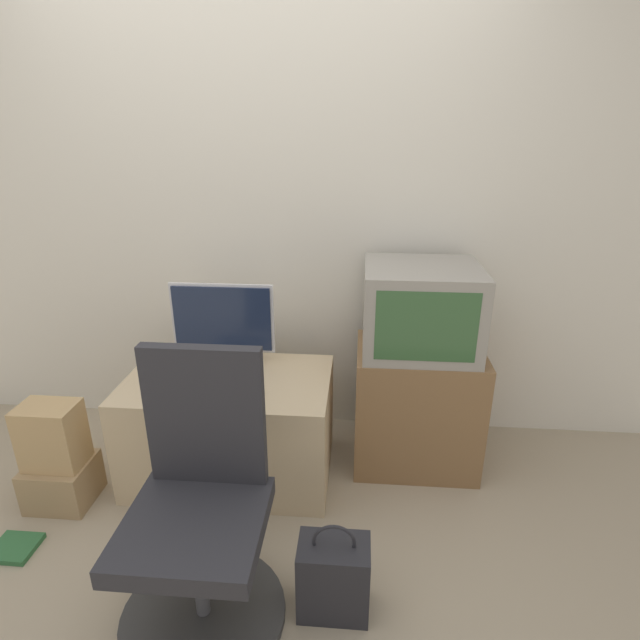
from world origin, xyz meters
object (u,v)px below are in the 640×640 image
at_px(book, 15,548).
at_px(office_chair, 200,520).
at_px(handbag, 334,577).
at_px(cardboard_box_lower, 63,481).
at_px(main_monitor, 223,324).
at_px(keyboard, 213,391).
at_px(mouse, 258,391).
at_px(crt_tv, 420,308).

bearing_deg(book, office_chair, -11.00).
height_order(handbag, book, handbag).
height_order(cardboard_box_lower, book, cardboard_box_lower).
xyz_separation_m(main_monitor, keyboard, (0.02, -0.30, -0.21)).
distance_m(office_chair, handbag, 0.53).
distance_m(handbag, book, 1.38).
xyz_separation_m(main_monitor, mouse, (0.23, -0.31, -0.20)).
height_order(crt_tv, cardboard_box_lower, crt_tv).
relative_size(keyboard, office_chair, 0.28).
bearing_deg(keyboard, crt_tv, 19.65).
height_order(mouse, handbag, mouse).
bearing_deg(office_chair, handbag, 1.88).
xyz_separation_m(keyboard, handbag, (0.59, -0.62, -0.39)).
relative_size(crt_tv, office_chair, 0.55).
height_order(keyboard, cardboard_box_lower, keyboard).
bearing_deg(crt_tv, handbag, -110.52).
height_order(mouse, book, mouse).
bearing_deg(office_chair, mouse, 82.47).
relative_size(crt_tv, cardboard_box_lower, 1.93).
relative_size(main_monitor, mouse, 8.68).
xyz_separation_m(mouse, handbag, (0.38, -0.61, -0.40)).
distance_m(keyboard, cardboard_box_lower, 0.86).
relative_size(crt_tv, book, 3.07).
bearing_deg(cardboard_box_lower, mouse, 8.80).
xyz_separation_m(main_monitor, office_chair, (0.15, -0.94, -0.36)).
xyz_separation_m(office_chair, handbag, (0.47, 0.02, -0.24)).
distance_m(main_monitor, mouse, 0.43).
bearing_deg(handbag, keyboard, 133.70).
bearing_deg(mouse, handbag, -57.96).
bearing_deg(mouse, crt_tv, 24.98).
distance_m(main_monitor, office_chair, 1.02).
relative_size(main_monitor, keyboard, 1.84).
relative_size(keyboard, crt_tv, 0.51).
xyz_separation_m(keyboard, book, (-0.77, -0.46, -0.53)).
bearing_deg(keyboard, cardboard_box_lower, -168.23).
distance_m(crt_tv, handbag, 1.24).
relative_size(cardboard_box_lower, handbag, 0.73).
xyz_separation_m(crt_tv, handbag, (-0.36, -0.96, -0.70)).
bearing_deg(cardboard_box_lower, office_chair, -29.85).
distance_m(main_monitor, book, 1.30).
xyz_separation_m(cardboard_box_lower, book, (-0.05, -0.31, -0.09)).
distance_m(keyboard, handbag, 0.94).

